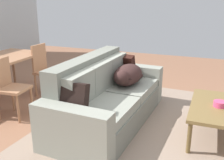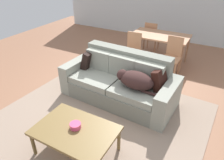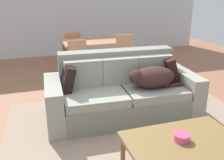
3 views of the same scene
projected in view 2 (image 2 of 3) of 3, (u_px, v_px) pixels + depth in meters
The scene contains 12 objects.
ground_plane at pixel (112, 95), 4.32m from camera, with size 10.00×10.00×0.00m, color #98664A.
area_rug at pixel (95, 125), 3.55m from camera, with size 3.43×3.39×0.01m, color gray.
couch at pixel (120, 82), 4.08m from camera, with size 2.24×1.06×0.93m.
dog_on_left_cushion at pixel (135, 80), 3.64m from camera, with size 0.80×0.42×0.30m.
throw_pillow_by_left_arm at pixel (89, 60), 4.33m from camera, with size 0.13×0.37×0.37m, color black.
throw_pillow_by_right_arm at pixel (161, 79), 3.62m from camera, with size 0.13×0.39×0.39m, color black.
coffee_table at pixel (75, 132), 2.86m from camera, with size 1.11×0.76×0.44m.
bowl_on_coffee_table at pixel (75, 126), 2.86m from camera, with size 0.16×0.16×0.07m, color #EA4C7F.
dining_table at pixel (160, 37), 5.34m from camera, with size 1.44×0.84×0.76m.
dining_chair_near_left at pixel (133, 49), 5.20m from camera, with size 0.43×0.43×0.89m.
dining_chair_near_right at pixel (172, 55), 4.84m from camera, with size 0.42×0.42×0.92m.
dining_chair_far_left at pixel (151, 35), 6.08m from camera, with size 0.41×0.41×0.88m.
Camera 2 is at (1.72, -3.12, 2.46)m, focal length 33.46 mm.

